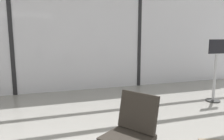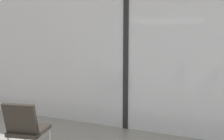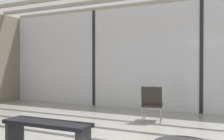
% 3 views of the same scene
% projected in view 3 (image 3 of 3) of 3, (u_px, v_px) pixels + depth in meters
% --- Properties ---
extents(glass_curtain_wall, '(14.00, 0.08, 3.26)m').
position_uv_depth(glass_curtain_wall, '(202.00, 56.00, 7.15)').
color(glass_curtain_wall, silver).
rests_on(glass_curtain_wall, ground).
extents(window_mullion_0, '(0.10, 0.12, 3.26)m').
position_uv_depth(window_mullion_0, '(94.00, 58.00, 8.64)').
color(window_mullion_0, black).
rests_on(window_mullion_0, ground).
extents(window_mullion_1, '(0.10, 0.12, 3.26)m').
position_uv_depth(window_mullion_1, '(202.00, 56.00, 7.15)').
color(window_mullion_1, black).
rests_on(window_mullion_1, ground).
extents(lounge_chair_4, '(0.57, 0.61, 0.87)m').
position_uv_depth(lounge_chair_4, '(152.00, 102.00, 6.02)').
color(lounge_chair_4, '#28231E').
rests_on(lounge_chair_4, ground).
extents(waiting_bench, '(1.51, 0.43, 0.47)m').
position_uv_depth(waiting_bench, '(47.00, 128.00, 3.97)').
color(waiting_bench, black).
rests_on(waiting_bench, ground).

